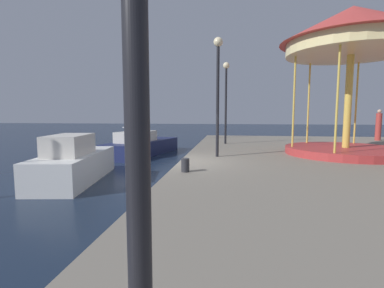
% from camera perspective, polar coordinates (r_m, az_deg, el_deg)
% --- Properties ---
extents(ground_plane, '(120.00, 120.00, 0.00)m').
position_cam_1_polar(ground_plane, '(10.42, -2.44, -7.76)').
color(ground_plane, '#162338').
extents(motorboat_white, '(2.35, 4.87, 1.75)m').
position_cam_1_polar(motorboat_white, '(11.39, -22.57, -3.57)').
color(motorboat_white, white).
rests_on(motorboat_white, ground).
extents(sailboat_navy, '(3.30, 6.35, 6.99)m').
position_cam_1_polar(sailboat_navy, '(17.56, -10.04, -0.24)').
color(sailboat_navy, '#19214C').
rests_on(sailboat_navy, ground).
extents(carousel, '(5.57, 5.57, 5.94)m').
position_cam_1_polar(carousel, '(13.63, 29.36, 17.13)').
color(carousel, '#B23333').
rests_on(carousel, quay_dock).
extents(lamp_post_mid_promenade, '(0.36, 0.36, 4.60)m').
position_cam_1_polar(lamp_post_mid_promenade, '(11.30, 5.22, 13.29)').
color(lamp_post_mid_promenade, black).
rests_on(lamp_post_mid_promenade, quay_dock).
extents(lamp_post_far_end, '(0.36, 0.36, 4.53)m').
position_cam_1_polar(lamp_post_far_end, '(16.22, 6.84, 10.93)').
color(lamp_post_far_end, black).
rests_on(lamp_post_far_end, quay_dock).
extents(bollard_south, '(0.24, 0.24, 0.40)m').
position_cam_1_polar(bollard_south, '(8.32, -1.36, -4.25)').
color(bollard_south, '#2D2D33').
rests_on(bollard_south, quay_dock).
extents(person_near_carousel, '(0.34, 0.34, 1.97)m').
position_cam_1_polar(person_near_carousel, '(21.60, 33.33, 3.06)').
color(person_near_carousel, '#B23833').
rests_on(person_near_carousel, quay_dock).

